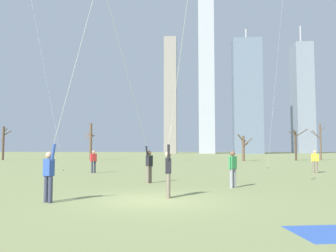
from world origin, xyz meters
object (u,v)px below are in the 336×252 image
(bystander_far_off_by_trees, at_px, (93,160))
(bare_tree_leftmost, at_px, (296,144))
(bare_tree_left_of_center, at_px, (243,147))
(kite_flyer_midfield_left_pink, at_px, (76,71))
(kite_flyer_far_back_blue, at_px, (183,60))
(bare_tree_far_right_edge, at_px, (91,141))
(bare_tree_center, at_px, (3,142))
(bare_tree_rightmost, at_px, (320,141))
(bystander_watching_nearby, at_px, (233,167))
(bystander_strolling_midfield, at_px, (315,160))
(kite_flyer_foreground_left_purple, at_px, (130,92))

(bystander_far_off_by_trees, distance_m, bare_tree_leftmost, 36.06)
(bare_tree_leftmost, relative_size, bare_tree_left_of_center, 1.21)
(bare_tree_left_of_center, bearing_deg, kite_flyer_midfield_left_pink, -105.09)
(kite_flyer_far_back_blue, distance_m, bystander_far_off_by_trees, 16.09)
(kite_flyer_far_back_blue, bearing_deg, bare_tree_left_of_center, 79.57)
(kite_flyer_midfield_left_pink, distance_m, bare_tree_far_right_edge, 44.58)
(bare_tree_center, distance_m, bare_tree_far_right_edge, 13.60)
(kite_flyer_midfield_left_pink, distance_m, bare_tree_rightmost, 50.04)
(kite_flyer_far_back_blue, bearing_deg, bystander_watching_nearby, 70.14)
(kite_flyer_far_back_blue, xyz_separation_m, bare_tree_rightmost, (19.88, 44.68, -1.30))
(bystander_strolling_midfield, height_order, bare_tree_far_right_edge, bare_tree_far_right_edge)
(bare_tree_center, relative_size, bare_tree_far_right_edge, 0.90)
(kite_flyer_midfield_left_pink, bearing_deg, bare_tree_left_of_center, 74.91)
(kite_flyer_foreground_left_purple, relative_size, bare_tree_left_of_center, 3.76)
(kite_flyer_midfield_left_pink, bearing_deg, bystander_far_off_by_trees, 104.99)
(bystander_watching_nearby, relative_size, bare_tree_left_of_center, 0.41)
(bare_tree_far_right_edge, height_order, bare_tree_left_of_center, bare_tree_far_right_edge)
(kite_flyer_midfield_left_pink, xyz_separation_m, bare_tree_leftmost, (18.75, 41.94, -1.58))
(bystander_strolling_midfield, relative_size, bare_tree_center, 0.30)
(bare_tree_center, relative_size, bare_tree_leftmost, 1.12)
(bare_tree_leftmost, xyz_separation_m, bare_tree_rightmost, (4.43, 2.40, 0.47))
(kite_flyer_foreground_left_purple, bearing_deg, bystander_far_off_by_trees, 114.98)
(kite_flyer_foreground_left_purple, xyz_separation_m, bare_tree_center, (-27.48, 36.63, -1.32))
(bystander_watching_nearby, height_order, bare_tree_far_right_edge, bare_tree_far_right_edge)
(bare_tree_left_of_center, bearing_deg, bare_tree_leftmost, 18.85)
(bare_tree_center, bearing_deg, bare_tree_far_right_edge, 8.56)
(kite_flyer_far_back_blue, bearing_deg, bystander_strolling_midfield, 59.80)
(kite_flyer_midfield_left_pink, height_order, bare_tree_leftmost, kite_flyer_midfield_left_pink)
(bare_tree_leftmost, height_order, bare_tree_rightmost, bare_tree_rightmost)
(kite_flyer_far_back_blue, distance_m, bare_tree_center, 50.68)
(bare_tree_center, bearing_deg, bystander_strolling_midfield, -33.48)
(bystander_watching_nearby, bearing_deg, bystander_far_off_by_trees, 136.29)
(bystander_strolling_midfield, xyz_separation_m, bare_tree_rightmost, (11.00, 29.41, 2.09))
(bare_tree_center, bearing_deg, kite_flyer_midfield_left_pink, -56.76)
(bystander_far_off_by_trees, bearing_deg, bare_tree_leftmost, 51.49)
(bystander_watching_nearby, distance_m, bystander_far_off_by_trees, 12.41)
(bare_tree_center, bearing_deg, kite_flyer_far_back_blue, -53.86)
(bystander_watching_nearby, distance_m, bare_tree_far_right_edge, 41.75)
(bare_tree_leftmost, relative_size, bare_tree_far_right_edge, 0.81)
(bare_tree_center, distance_m, bare_tree_leftmost, 45.35)
(bare_tree_far_right_edge, relative_size, bare_tree_left_of_center, 1.51)
(bystander_strolling_midfield, bearing_deg, bare_tree_left_of_center, 93.83)
(bystander_far_off_by_trees, relative_size, bare_tree_left_of_center, 0.41)
(bystander_watching_nearby, relative_size, bystander_far_off_by_trees, 1.00)
(bystander_far_off_by_trees, height_order, bare_tree_far_right_edge, bare_tree_far_right_edge)
(bystander_watching_nearby, bearing_deg, kite_flyer_far_back_blue, -109.86)
(bystander_far_off_by_trees, distance_m, bare_tree_far_right_edge, 30.42)
(kite_flyer_foreground_left_purple, xyz_separation_m, bystander_strolling_midfield, (11.29, 10.99, -3.22))
(kite_flyer_midfield_left_pink, height_order, bystander_far_off_by_trees, kite_flyer_midfield_left_pink)
(bare_tree_center, xyz_separation_m, bare_tree_rightmost, (49.76, 3.77, 0.19))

